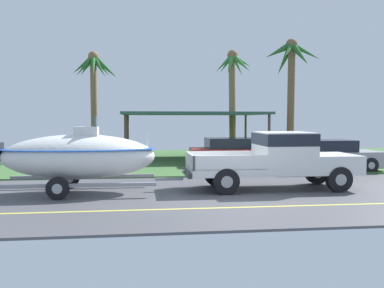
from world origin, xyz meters
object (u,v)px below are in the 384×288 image
object	(u,v)px
boat_on_trailer	(79,156)
palm_tree_near_right	(94,79)
parked_sedan_far	(325,156)
palm_tree_near_left	(291,70)
carport_awning	(193,114)
pickup_truck_towing	(282,157)
parked_sedan_near	(235,152)
palm_tree_mid	(233,81)

from	to	relation	value
boat_on_trailer	palm_tree_near_right	bearing A→B (deg)	93.25
parked_sedan_far	palm_tree_near_left	world-z (taller)	palm_tree_near_left
parked_sedan_far	carport_awning	xyz separation A→B (m)	(-5.05, 6.26, 1.88)
boat_on_trailer	parked_sedan_far	xyz separation A→B (m)	(9.94, 4.27, -0.46)
pickup_truck_towing	palm_tree_near_left	bearing A→B (deg)	68.33
boat_on_trailer	palm_tree_near_right	size ratio (longest dim) A/B	0.95
parked_sedan_near	pickup_truck_towing	bearing A→B (deg)	-89.90
pickup_truck_towing	palm_tree_mid	xyz separation A→B (m)	(1.27, 13.01, 3.65)
parked_sedan_far	palm_tree_mid	size ratio (longest dim) A/B	0.70
pickup_truck_towing	parked_sedan_near	size ratio (longest dim) A/B	1.29
palm_tree_near_right	pickup_truck_towing	bearing A→B (deg)	-58.05
pickup_truck_towing	parked_sedan_near	world-z (taller)	pickup_truck_towing
parked_sedan_near	palm_tree_near_left	bearing A→B (deg)	30.05
boat_on_trailer	palm_tree_near_left	world-z (taller)	palm_tree_near_left
palm_tree_near_right	palm_tree_near_left	bearing A→B (deg)	-14.57
pickup_truck_towing	carport_awning	distance (m)	10.75
boat_on_trailer	palm_tree_near_right	xyz separation A→B (m)	(-0.65, 11.49, 3.45)
parked_sedan_near	palm_tree_mid	bearing A→B (deg)	78.46
parked_sedan_near	carport_awning	size ratio (longest dim) A/B	0.56
carport_awning	palm_tree_near_left	world-z (taller)	palm_tree_near_left
parked_sedan_near	palm_tree_mid	world-z (taller)	palm_tree_mid
pickup_truck_towing	parked_sedan_far	xyz separation A→B (m)	(3.43, 4.27, -0.36)
palm_tree_near_right	parked_sedan_far	bearing A→B (deg)	-34.27
parked_sedan_near	parked_sedan_far	bearing A→B (deg)	-35.36
pickup_truck_towing	palm_tree_near_right	distance (m)	13.99
pickup_truck_towing	palm_tree_near_left	size ratio (longest dim) A/B	0.87
boat_on_trailer	palm_tree_near_left	distance (m)	13.78
boat_on_trailer	carport_awning	bearing A→B (deg)	65.03
boat_on_trailer	parked_sedan_far	distance (m)	10.83
palm_tree_near_right	parked_sedan_near	bearing A→B (deg)	-33.73
palm_tree_mid	palm_tree_near_right	bearing A→B (deg)	-169.79
parked_sedan_near	palm_tree_near_left	world-z (taller)	palm_tree_near_left
carport_awning	palm_tree_near_left	bearing A→B (deg)	-19.51
parked_sedan_near	palm_tree_near_left	distance (m)	5.83
pickup_truck_towing	parked_sedan_far	world-z (taller)	pickup_truck_towing
palm_tree_near_right	carport_awning	bearing A→B (deg)	-9.85
palm_tree_near_left	palm_tree_near_right	distance (m)	10.99
pickup_truck_towing	palm_tree_near_right	size ratio (longest dim) A/B	0.93
palm_tree_mid	parked_sedan_near	bearing A→B (deg)	-101.54
parked_sedan_far	palm_tree_near_right	distance (m)	13.41
pickup_truck_towing	palm_tree_near_left	distance (m)	10.15
pickup_truck_towing	boat_on_trailer	xyz separation A→B (m)	(-6.51, -0.00, 0.10)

